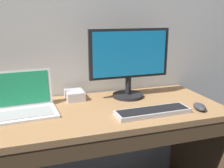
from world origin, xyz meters
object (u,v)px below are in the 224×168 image
laptop_white (25,105)px  wired_keyboard (153,112)px  external_monitor (129,61)px  computer_mouse (200,107)px  external_drive_box (75,95)px

laptop_white → wired_keyboard: size_ratio=0.80×
external_monitor → wired_keyboard: bearing=-86.9°
laptop_white → external_monitor: external_monitor is taller
external_monitor → computer_mouse: size_ratio=4.60×
computer_mouse → external_drive_box: external_drive_box is taller
laptop_white → external_monitor: bearing=6.8°
laptop_white → wired_keyboard: 0.69m
wired_keyboard → external_drive_box: size_ratio=3.10×
wired_keyboard → external_drive_box: bearing=133.3°
external_drive_box → laptop_white: bearing=-154.1°
laptop_white → external_drive_box: size_ratio=2.47×
external_monitor → external_drive_box: external_monitor is taller
computer_mouse → external_drive_box: (-0.63, 0.40, 0.01)m
external_monitor → laptop_white: bearing=-173.2°
external_drive_box → external_monitor: bearing=-11.4°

